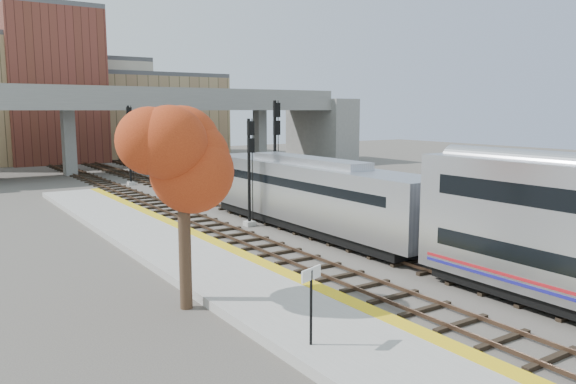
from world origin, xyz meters
TOP-DOWN VIEW (x-y plane):
  - ground at (0.00, 0.00)m, footprint 160.00×160.00m
  - platform at (-7.25, 0.00)m, footprint 4.50×60.00m
  - yellow_strip at (-5.35, 0.00)m, footprint 0.70×60.00m
  - tracks at (0.93, 12.50)m, footprint 10.70×95.00m
  - overpass at (4.92, 45.00)m, footprint 54.00×12.00m
  - buildings_far at (1.26, 66.57)m, footprint 43.00×21.00m
  - parking_lot at (14.00, 28.00)m, footprint 14.00×18.00m
  - locomotive at (1.00, 7.33)m, footprint 3.02×19.05m
  - signal_mast_near at (-1.10, 10.45)m, footprint 0.60×0.64m
  - signal_mast_mid at (3.00, 14.06)m, footprint 0.60×0.64m
  - signal_mast_far at (-1.10, 33.21)m, footprint 0.60×0.64m
  - station_sign at (-8.68, -6.44)m, footprint 0.86×0.35m
  - tree at (-10.08, -0.77)m, footprint 3.60×3.60m
  - car_a at (10.45, 22.60)m, footprint 2.41×3.79m
  - car_b at (13.14, 26.36)m, footprint 1.29×3.40m
  - car_c at (17.09, 28.78)m, footprint 3.36×4.26m

SIDE VIEW (x-z plane):
  - ground at x=0.00m, z-range 0.00..0.00m
  - parking_lot at x=14.00m, z-range 0.00..0.04m
  - tracks at x=0.93m, z-range -0.05..0.20m
  - platform at x=-7.25m, z-range 0.00..0.35m
  - yellow_strip at x=-5.35m, z-range 0.35..0.36m
  - car_b at x=13.14m, z-range 0.04..1.15m
  - car_c at x=17.09m, z-range 0.04..1.19m
  - car_a at x=10.45m, z-range 0.04..1.24m
  - station_sign at x=-8.68m, z-range 0.84..3.12m
  - locomotive at x=1.00m, z-range 0.23..4.33m
  - signal_mast_near at x=-1.10m, z-range -0.13..6.39m
  - signal_mast_far at x=-1.10m, z-range 0.04..7.48m
  - signal_mast_mid at x=3.00m, z-range 0.08..7.76m
  - tree at x=-10.08m, z-range 1.72..8.82m
  - overpass at x=4.92m, z-range 1.06..10.56m
  - buildings_far at x=1.26m, z-range -2.42..18.18m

